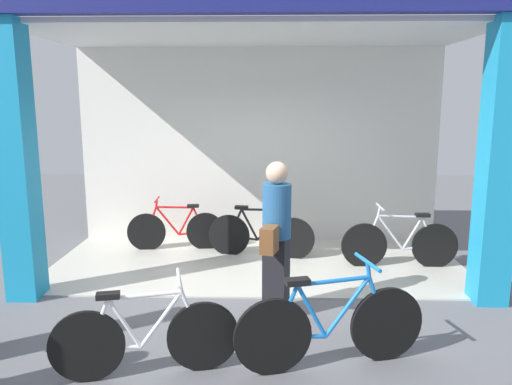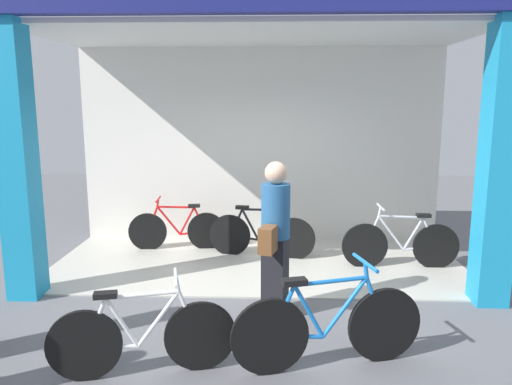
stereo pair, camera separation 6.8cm
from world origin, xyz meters
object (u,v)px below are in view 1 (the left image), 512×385
object	(u,v)px
bicycle_parked_0	(145,337)
bicycle_inside_2	(400,243)
bicycle_inside_0	(260,235)
bicycle_parked_1	(331,326)
bicycle_inside_1	(176,230)
pedestrian_3	(276,238)

from	to	relation	value
bicycle_parked_0	bicycle_inside_2	bearing A→B (deg)	44.67
bicycle_inside_0	bicycle_parked_1	distance (m)	3.11
bicycle_inside_1	bicycle_parked_1	size ratio (longest dim) A/B	0.89
bicycle_inside_0	bicycle_inside_2	bearing A→B (deg)	-11.96
bicycle_inside_1	bicycle_inside_0	bearing A→B (deg)	-14.01
bicycle_inside_0	bicycle_parked_0	distance (m)	3.34
bicycle_inside_2	bicycle_parked_1	distance (m)	2.92
bicycle_inside_1	bicycle_parked_0	xyz separation A→B (m)	(0.39, -3.54, 0.02)
bicycle_inside_0	bicycle_parked_1	size ratio (longest dim) A/B	0.93
bicycle_inside_0	bicycle_parked_1	xyz separation A→B (m)	(0.66, -3.04, 0.03)
bicycle_inside_0	pedestrian_3	distance (m)	2.07
bicycle_inside_1	pedestrian_3	distance (m)	2.82
pedestrian_3	bicycle_parked_0	bearing A→B (deg)	-132.26
bicycle_inside_1	pedestrian_3	size ratio (longest dim) A/B	0.89
bicycle_parked_0	pedestrian_3	size ratio (longest dim) A/B	0.92
bicycle_inside_0	bicycle_parked_1	bearing A→B (deg)	-77.78
bicycle_parked_0	bicycle_inside_1	bearing A→B (deg)	96.34
bicycle_parked_1	bicycle_inside_1	bearing A→B (deg)	120.25
pedestrian_3	bicycle_inside_0	bearing A→B (deg)	95.64
bicycle_inside_1	bicycle_parked_1	xyz separation A→B (m)	(1.96, -3.36, 0.05)
bicycle_inside_1	bicycle_parked_1	bearing A→B (deg)	-59.75
bicycle_inside_2	bicycle_parked_0	distance (m)	3.99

